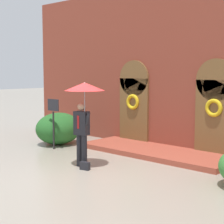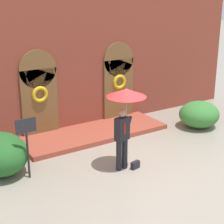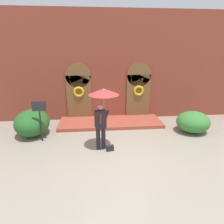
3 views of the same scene
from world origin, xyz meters
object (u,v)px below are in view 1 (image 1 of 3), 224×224
at_px(person_with_umbrella, 84,99).
at_px(sign_post, 53,115).
at_px(handbag, 85,166).
at_px(shrub_left, 59,128).

xyz_separation_m(person_with_umbrella, sign_post, (-2.52, 0.93, -0.75)).
bearing_deg(handbag, person_with_umbrella, 127.78).
relative_size(sign_post, shrub_left, 0.99).
height_order(person_with_umbrella, sign_post, person_with_umbrella).
relative_size(person_with_umbrella, sign_post, 1.37).
xyz_separation_m(sign_post, shrub_left, (-0.55, 0.67, -0.59)).
height_order(handbag, sign_post, sign_post).
distance_m(person_with_umbrella, shrub_left, 3.71).
height_order(handbag, shrub_left, shrub_left).
distance_m(sign_post, shrub_left, 1.05).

